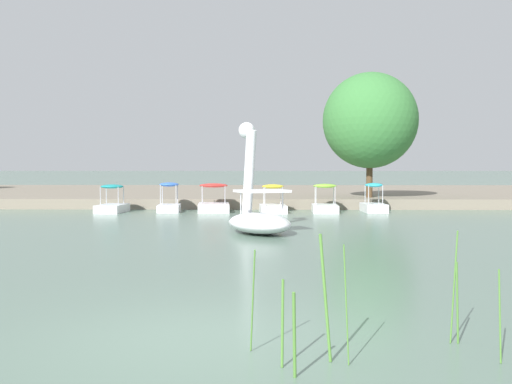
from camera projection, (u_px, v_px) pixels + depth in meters
ground_plane at (202, 338)px, 7.44m from camera, size 611.60×611.60×0.00m
shore_bank_far at (256, 194)px, 41.30m from camera, size 149.84×23.18×0.53m
swan_boat at (258, 213)px, 19.25m from camera, size 2.81×3.52×3.68m
pedal_boat_cyan at (374, 204)px, 28.28m from camera, size 1.07×2.01×1.38m
pedal_boat_lime at (325, 203)px, 28.02m from camera, size 1.25×2.14×1.35m
pedal_boat_yellow at (273, 204)px, 27.81m from camera, size 1.33×2.12×1.33m
pedal_boat_red at (214, 203)px, 28.29m from camera, size 1.66×2.38×1.36m
pedal_boat_blue at (169, 203)px, 28.24m from camera, size 1.13×1.77×1.41m
pedal_boat_teal at (112, 204)px, 28.04m from camera, size 1.22×2.21×1.32m
tree_broadleaf_left at (370, 121)px, 31.27m from camera, size 6.91×6.99×6.63m
reed_clump_foreground at (352, 309)px, 6.54m from camera, size 2.77×1.38×1.41m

